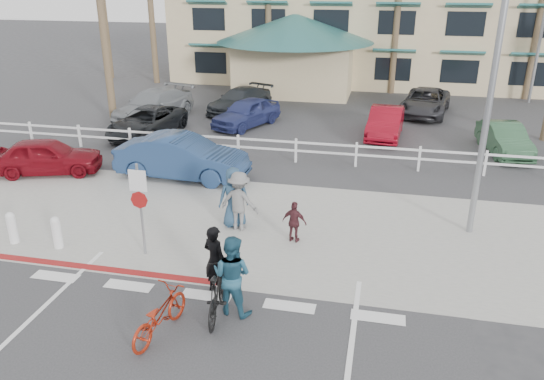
% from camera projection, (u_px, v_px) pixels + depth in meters
% --- Properties ---
extents(ground, '(140.00, 140.00, 0.00)m').
position_uv_depth(ground, '(198.00, 311.00, 12.02)').
color(ground, '#333335').
extents(bike_path, '(12.00, 16.00, 0.01)m').
position_uv_depth(bike_path, '(163.00, 370.00, 10.21)').
color(bike_path, '#333335').
rests_on(bike_path, ground).
extents(sidewalk_plaza, '(22.00, 7.00, 0.01)m').
position_uv_depth(sidewalk_plaza, '(248.00, 225.00, 16.08)').
color(sidewalk_plaza, gray).
rests_on(sidewalk_plaza, ground).
extents(cross_street, '(40.00, 5.00, 0.01)m').
position_uv_depth(cross_street, '(276.00, 179.00, 19.70)').
color(cross_street, '#333335').
rests_on(cross_street, ground).
extents(parking_lot, '(50.00, 16.00, 0.01)m').
position_uv_depth(parking_lot, '(313.00, 116.00, 28.28)').
color(parking_lot, '#333335').
rests_on(parking_lot, ground).
extents(curb_red, '(7.00, 0.25, 0.02)m').
position_uv_depth(curb_red, '(104.00, 269.00, 13.69)').
color(curb_red, maroon).
rests_on(curb_red, ground).
extents(rail_fence, '(29.40, 0.16, 1.00)m').
position_uv_depth(rail_fence, '(298.00, 151.00, 21.22)').
color(rail_fence, silver).
rests_on(rail_fence, ground).
extents(sign_post, '(0.50, 0.10, 2.90)m').
position_uv_depth(sign_post, '(141.00, 205.00, 13.91)').
color(sign_post, gray).
rests_on(sign_post, ground).
extents(bollard_0, '(0.26, 0.26, 0.95)m').
position_uv_depth(bollard_0, '(57.00, 232.00, 14.60)').
color(bollard_0, silver).
rests_on(bollard_0, ground).
extents(bollard_1, '(0.26, 0.26, 0.95)m').
position_uv_depth(bollard_1, '(12.00, 228.00, 14.87)').
color(bollard_1, silver).
rests_on(bollard_1, ground).
extents(streetlight_0, '(0.60, 2.00, 9.00)m').
position_uv_depth(streetlight_0, '(493.00, 79.00, 13.99)').
color(streetlight_0, gray).
rests_on(streetlight_0, ground).
extents(streetlight_1, '(0.60, 2.00, 9.50)m').
position_uv_depth(streetlight_1, '(544.00, 18.00, 29.52)').
color(streetlight_1, gray).
rests_on(streetlight_1, ground).
extents(bike_red, '(1.01, 1.97, 0.99)m').
position_uv_depth(bike_red, '(159.00, 315.00, 11.06)').
color(bike_red, maroon).
rests_on(bike_red, ground).
extents(rider_red, '(0.75, 0.64, 1.74)m').
position_uv_depth(rider_red, '(215.00, 260.00, 12.42)').
color(rider_red, black).
rests_on(rider_red, ground).
extents(bike_black, '(0.77, 1.95, 1.14)m').
position_uv_depth(bike_black, '(217.00, 293.00, 11.67)').
color(bike_black, black).
rests_on(bike_black, ground).
extents(rider_black, '(1.04, 0.88, 1.89)m').
position_uv_depth(rider_black, '(232.00, 275.00, 11.65)').
color(rider_black, navy).
rests_on(rider_black, ground).
extents(pedestrian_a, '(1.27, 0.86, 1.81)m').
position_uv_depth(pedestrian_a, '(239.00, 201.00, 15.52)').
color(pedestrian_a, slate).
rests_on(pedestrian_a, ground).
extents(pedestrian_child, '(0.76, 0.44, 1.23)m').
position_uv_depth(pedestrian_child, '(295.00, 222.00, 14.89)').
color(pedestrian_child, '#491F25').
rests_on(pedestrian_child, ground).
extents(pedestrian_b, '(1.07, 0.93, 1.85)m').
position_uv_depth(pedestrian_b, '(234.00, 197.00, 15.72)').
color(pedestrian_b, navy).
rests_on(pedestrian_b, ground).
extents(car_white_sedan, '(4.95, 1.90, 1.61)m').
position_uv_depth(car_white_sedan, '(182.00, 157.00, 19.54)').
color(car_white_sedan, navy).
rests_on(car_white_sedan, ground).
extents(car_red_compact, '(4.32, 2.77, 1.37)m').
position_uv_depth(car_red_compact, '(47.00, 156.00, 20.03)').
color(car_red_compact, maroon).
rests_on(car_red_compact, ground).
extents(lot_car_0, '(2.64, 4.88, 1.30)m').
position_uv_depth(lot_car_0, '(147.00, 122.00, 24.73)').
color(lot_car_0, black).
rests_on(lot_car_0, ground).
extents(lot_car_1, '(3.25, 5.62, 1.53)m').
position_uv_depth(lot_car_1, '(153.00, 106.00, 27.30)').
color(lot_car_1, gray).
rests_on(lot_car_1, ground).
extents(lot_car_2, '(3.13, 4.41, 1.40)m').
position_uv_depth(lot_car_2, '(246.00, 113.00, 26.21)').
color(lot_car_2, navy).
rests_on(lot_car_2, ground).
extents(lot_car_3, '(1.75, 4.24, 1.37)m').
position_uv_depth(lot_car_3, '(385.00, 123.00, 24.52)').
color(lot_car_3, maroon).
rests_on(lot_car_3, ground).
extents(lot_car_4, '(3.31, 4.78, 1.29)m').
position_uv_depth(lot_car_4, '(240.00, 100.00, 28.95)').
color(lot_car_4, '#23282C').
rests_on(lot_car_4, ground).
extents(lot_car_5, '(3.04, 5.17, 1.35)m').
position_uv_depth(lot_car_5, '(425.00, 102.00, 28.47)').
color(lot_car_5, '#2A2A2E').
rests_on(lot_car_5, ground).
extents(lot_car_6, '(1.92, 4.04, 1.28)m').
position_uv_depth(lot_car_6, '(504.00, 139.00, 22.28)').
color(lot_car_6, '#2D5336').
rests_on(lot_car_6, ground).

